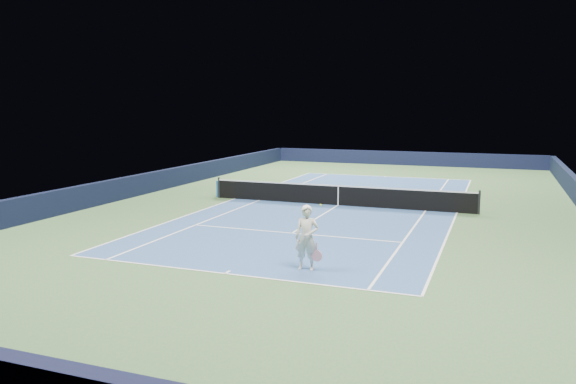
% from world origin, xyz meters
% --- Properties ---
extents(ground, '(40.00, 40.00, 0.00)m').
position_xyz_m(ground, '(0.00, 0.00, 0.00)').
color(ground, '#3A5C32').
rests_on(ground, ground).
extents(wall_far, '(22.00, 0.35, 1.10)m').
position_xyz_m(wall_far, '(0.00, 19.82, 0.55)').
color(wall_far, black).
rests_on(wall_far, ground).
extents(wall_left, '(0.35, 40.00, 1.10)m').
position_xyz_m(wall_left, '(-10.82, 0.00, 0.55)').
color(wall_left, black).
rests_on(wall_left, ground).
extents(court_surface, '(10.97, 23.77, 0.01)m').
position_xyz_m(court_surface, '(0.00, 0.00, 0.00)').
color(court_surface, '#2D4E80').
rests_on(court_surface, ground).
extents(baseline_far, '(10.97, 0.08, 0.00)m').
position_xyz_m(baseline_far, '(0.00, 11.88, 0.01)').
color(baseline_far, white).
rests_on(baseline_far, ground).
extents(baseline_near, '(10.97, 0.08, 0.00)m').
position_xyz_m(baseline_near, '(0.00, -11.88, 0.01)').
color(baseline_near, white).
rests_on(baseline_near, ground).
extents(sideline_doubles_right, '(0.08, 23.77, 0.00)m').
position_xyz_m(sideline_doubles_right, '(5.49, 0.00, 0.01)').
color(sideline_doubles_right, white).
rests_on(sideline_doubles_right, ground).
extents(sideline_doubles_left, '(0.08, 23.77, 0.00)m').
position_xyz_m(sideline_doubles_left, '(-5.49, 0.00, 0.01)').
color(sideline_doubles_left, white).
rests_on(sideline_doubles_left, ground).
extents(sideline_singles_right, '(0.08, 23.77, 0.00)m').
position_xyz_m(sideline_singles_right, '(4.12, 0.00, 0.01)').
color(sideline_singles_right, white).
rests_on(sideline_singles_right, ground).
extents(sideline_singles_left, '(0.08, 23.77, 0.00)m').
position_xyz_m(sideline_singles_left, '(-4.12, 0.00, 0.01)').
color(sideline_singles_left, white).
rests_on(sideline_singles_left, ground).
extents(service_line_far, '(8.23, 0.08, 0.00)m').
position_xyz_m(service_line_far, '(0.00, 6.40, 0.01)').
color(service_line_far, white).
rests_on(service_line_far, ground).
extents(service_line_near, '(8.23, 0.08, 0.00)m').
position_xyz_m(service_line_near, '(0.00, -6.40, 0.01)').
color(service_line_near, white).
rests_on(service_line_near, ground).
extents(center_service_line, '(0.08, 12.80, 0.00)m').
position_xyz_m(center_service_line, '(0.00, 0.00, 0.01)').
color(center_service_line, white).
rests_on(center_service_line, ground).
extents(center_mark_far, '(0.08, 0.30, 0.00)m').
position_xyz_m(center_mark_far, '(0.00, 11.73, 0.01)').
color(center_mark_far, white).
rests_on(center_mark_far, ground).
extents(center_mark_near, '(0.08, 0.30, 0.00)m').
position_xyz_m(center_mark_near, '(0.00, -11.73, 0.01)').
color(center_mark_near, white).
rests_on(center_mark_near, ground).
extents(tennis_net, '(12.90, 0.10, 1.07)m').
position_xyz_m(tennis_net, '(0.00, 0.00, 0.50)').
color(tennis_net, black).
rests_on(tennis_net, ground).
extents(sponsor_cube, '(0.59, 0.53, 0.84)m').
position_xyz_m(sponsor_cube, '(-6.40, 0.44, 0.42)').
color(sponsor_cube, blue).
rests_on(sponsor_cube, ground).
extents(tennis_player, '(0.85, 1.29, 1.90)m').
position_xyz_m(tennis_player, '(2.04, -10.68, 0.95)').
color(tennis_player, silver).
rests_on(tennis_player, ground).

